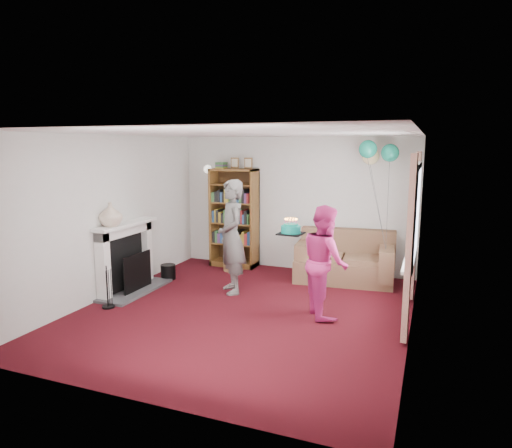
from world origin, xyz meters
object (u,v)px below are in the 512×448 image
at_px(person_striped, 232,237).
at_px(person_magenta, 325,261).
at_px(sofa, 345,262).
at_px(bookcase, 235,219).
at_px(birthday_cake, 291,229).

height_order(person_striped, person_magenta, person_striped).
bearing_deg(sofa, bookcase, 168.47).
bearing_deg(person_magenta, sofa, -28.86).
xyz_separation_m(bookcase, person_striped, (0.63, -1.55, -0.03)).
relative_size(sofa, birthday_cake, 5.02).
bearing_deg(person_striped, sofa, 90.74).
height_order(bookcase, birthday_cake, bookcase).
bearing_deg(person_striped, birthday_cake, 27.65).
bearing_deg(person_striped, person_magenta, 34.86).
xyz_separation_m(bookcase, sofa, (2.20, -0.23, -0.60)).
bearing_deg(birthday_cake, bookcase, 130.81).
height_order(sofa, person_magenta, person_magenta).
relative_size(person_striped, person_magenta, 1.17).
bearing_deg(bookcase, birthday_cake, -49.19).
bearing_deg(bookcase, sofa, -6.04).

